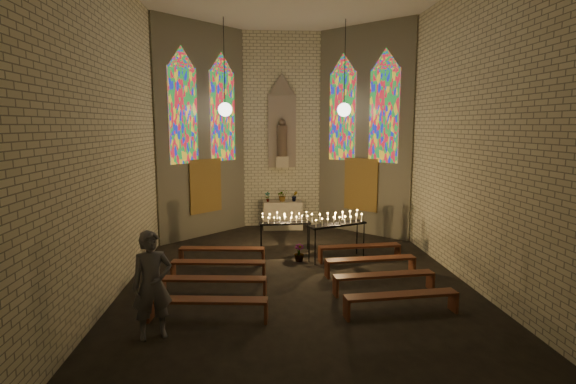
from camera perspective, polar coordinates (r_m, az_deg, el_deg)
The scene contains 18 objects.
floor at distance 11.07m, azimuth 1.04°, elevation -11.10°, with size 12.00×12.00×0.00m, color black.
room at distance 13.79m, azimuth -0.17°, elevation 8.50°, with size 8.22×12.43×7.00m.
altar at distance 16.19m, azimuth -0.66°, elevation -2.96°, with size 1.40×0.60×1.00m, color beige.
flower_vase_left at distance 16.01m, azimuth -2.62°, elevation -0.63°, with size 0.19×0.13×0.35m, color #4C723F.
flower_vase_center at distance 16.09m, azimuth -0.69°, elevation -0.44°, with size 0.39×0.33×0.43m, color #4C723F.
flower_vase_right at distance 16.10m, azimuth 0.85°, elevation -0.53°, with size 0.21×0.17×0.38m, color #4C723F.
aisle_flower_pot at distance 12.45m, azimuth 1.43°, elevation -7.72°, with size 0.27×0.27×0.48m, color #4C723F.
votive_stand_left at distance 13.18m, azimuth -0.40°, elevation -3.63°, with size 1.51×0.43×1.10m.
votive_stand_right at distance 12.49m, azimuth 6.27°, elevation -3.70°, with size 1.74×1.07×1.26m.
pew_left_0 at distance 12.33m, azimuth -8.39°, elevation -7.39°, with size 2.30×0.54×0.44m.
pew_right_0 at distance 12.61m, azimuth 9.08°, elevation -7.04°, with size 2.30×0.54×0.44m.
pew_left_1 at distance 11.19m, azimuth -8.85°, elevation -9.07°, with size 2.30×0.54×0.44m.
pew_right_1 at distance 11.50m, azimuth 10.44°, elevation -8.62°, with size 2.30×0.54×0.44m.
pew_left_2 at distance 10.05m, azimuth -9.42°, elevation -11.12°, with size 2.30×0.54×0.44m.
pew_right_2 at distance 10.40m, azimuth 12.11°, elevation -10.53°, with size 2.30×0.54×0.44m.
pew_left_3 at distance 8.94m, azimuth -10.15°, elevation -13.69°, with size 2.30×0.54×0.44m.
pew_right_3 at distance 9.32m, azimuth 14.19°, elevation -12.87°, with size 2.30×0.54×0.44m.
visitor at distance 8.31m, azimuth -16.87°, elevation -11.24°, with size 0.70×0.46×1.92m, color #53545E.
Camera 1 is at (-0.93, -10.39, 3.71)m, focal length 28.00 mm.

